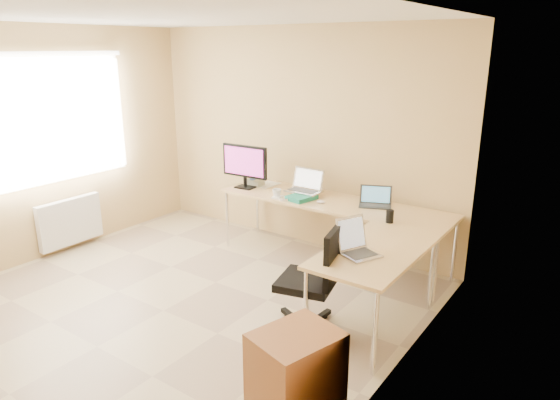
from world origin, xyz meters
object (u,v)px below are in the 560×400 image
Objects in this scene: water_bottle at (253,175)px; laptop_return at (360,241)px; laptop_black at (376,197)px; mug at (277,193)px; keyboard at (290,199)px; desk_main at (331,232)px; cabinet at (296,384)px; office_chair at (306,278)px; desk_return at (373,289)px; desk_fan at (254,173)px; laptop_center at (304,181)px; monitor at (245,167)px.

laptop_return is at bearing -30.30° from water_bottle.
laptop_black is 3.27× the size of mug.
water_bottle is (-0.71, 0.23, 0.12)m from keyboard.
laptop_return is at bearing -93.62° from laptop_black.
desk_main is 3.81× the size of cabinet.
laptop_return is 1.36m from cabinet.
keyboard is at bearing -153.50° from desk_main.
laptop_black reaches higher than cabinet.
office_chair is (0.96, -1.17, -0.24)m from keyboard.
keyboard is (-1.39, 0.79, 0.37)m from desk_return.
laptop_return is 0.50× the size of cabinet.
desk_fan is (-0.54, 0.28, 0.10)m from mug.
desk_fan is at bearing 153.41° from desk_return.
mug reaches higher than keyboard.
mug is 2.81m from cabinet.
mug is 1.76m from laptop_return.
desk_main is at bearing 3.03° from laptop_center.
cabinet is (1.71, -2.19, -0.42)m from mug.
cabinet is at bearing -98.34° from laptop_black.
laptop_return is (2.04, -1.04, -0.15)m from monitor.
cabinet is at bearing -74.56° from office_chair.
desk_main is 2.73× the size of office_chair.
mug is (-0.22, -0.22, -0.13)m from laptop_center.
water_bottle is (-0.54, 0.25, 0.08)m from mug.
mug is 0.36× the size of desk_fan.
keyboard is (-0.88, -0.31, -0.10)m from laptop_black.
laptop_black is (1.58, 0.23, -0.16)m from monitor.
keyboard is 1.54m from office_chair.
office_chair is 1.40× the size of cabinet.
keyboard is (0.71, -0.08, -0.25)m from monitor.
mug is 0.60m from water_bottle.
desk_main is at bearing -0.98° from water_bottle.
office_chair is (-0.43, -0.38, 0.14)m from desk_return.
mug is at bearing -14.05° from monitor.
desk_fan reaches higher than mug.
desk_return is at bearing 3.92° from laptop_return.
office_chair is at bearing -39.98° from monitor.
laptop_center is 0.96× the size of keyboard.
office_chair is at bearing -67.94° from keyboard.
laptop_return is (0.45, -1.27, 0.01)m from laptop_black.
monitor is at bearing -173.59° from desk_main.
water_bottle reaches higher than desk_main.
office_chair is (0.91, -1.37, -0.41)m from laptop_center.
desk_return is at bearing -25.88° from water_bottle.
water_bottle is 0.74× the size of laptop_return.
mug is 0.40× the size of water_bottle.
laptop_black is 1.35m from laptop_return.
mug is at bearing 174.68° from laptop_black.
desk_main is 2.67m from cabinet.
monitor reaches higher than laptop_black.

